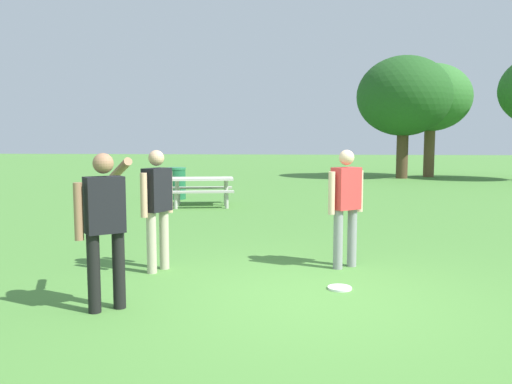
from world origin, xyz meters
TOP-DOWN VIEW (x-y plane):
  - ground_plane at (0.00, 0.00)m, footprint 120.00×120.00m
  - person_thrower at (0.52, 1.50)m, footprint 0.50×0.41m
  - person_catcher at (-2.08, -0.57)m, footprint 0.50×0.84m
  - person_bystander at (-2.01, 1.05)m, footprint 0.35×0.57m
  - frisbee at (0.39, 0.44)m, footprint 0.29×0.29m
  - picnic_table_near at (-2.88, 7.91)m, footprint 1.94×1.72m
  - trash_can_beside_table at (-3.98, 9.41)m, footprint 0.59×0.59m
  - tree_tall_left at (4.38, 18.89)m, footprint 4.34×4.34m
  - tree_broad_center at (5.86, 20.02)m, footprint 3.82×3.82m

SIDE VIEW (x-z plane):
  - ground_plane at x=0.00m, z-range 0.00..0.00m
  - frisbee at x=0.39m, z-range 0.00..0.03m
  - trash_can_beside_table at x=-3.98m, z-range 0.00..0.96m
  - picnic_table_near at x=-2.88m, z-range 0.18..0.95m
  - person_thrower at x=0.52m, z-range 0.12..1.76m
  - person_bystander at x=-2.01m, z-range 0.12..1.76m
  - person_catcher at x=-2.08m, z-range 0.14..1.78m
  - tree_tall_left at x=4.38m, z-range 0.97..6.65m
  - tree_broad_center at x=5.86m, z-range 1.08..6.56m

